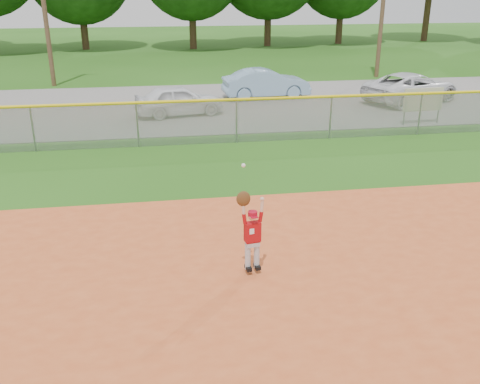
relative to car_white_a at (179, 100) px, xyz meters
name	(u,v)px	position (x,y,z in m)	size (l,w,h in m)	color
ground	(322,303)	(1.75, -14.27, -0.64)	(120.00, 120.00, 0.00)	#255714
parking_strip	(217,105)	(1.75, 1.73, -0.63)	(44.00, 10.00, 0.03)	slate
car_white_a	(179,100)	(0.00, 0.00, 0.00)	(1.45, 3.61, 1.23)	white
car_blue	(266,83)	(4.24, 2.88, 0.05)	(1.42, 4.06, 1.34)	#85A9C7
car_white_b	(411,87)	(10.59, 0.95, 0.04)	(2.18, 4.73, 1.32)	silver
sponsor_sign	(423,101)	(9.18, -2.94, 0.30)	(1.61, 0.12, 1.43)	gray
outfield_fence	(237,118)	(1.75, -4.27, 0.24)	(40.06, 0.10, 1.55)	gray
ballplayer	(251,231)	(0.70, -13.11, 0.27)	(0.53, 0.25, 2.13)	silver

